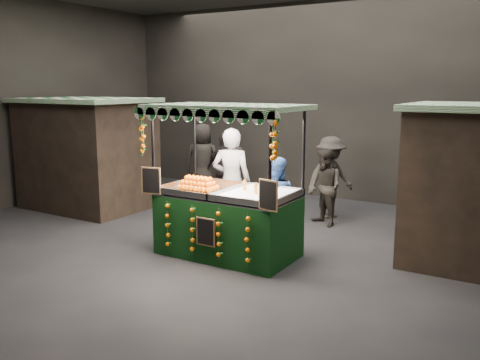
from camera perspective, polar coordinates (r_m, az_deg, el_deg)
The scene contains 13 objects.
ground at distance 9.34m, azimuth -2.37°, elevation -7.47°, with size 12.00×12.00×0.00m, color black.
market_hall at distance 8.90m, azimuth -2.54°, elevation 13.71°, with size 12.10×10.10×5.05m.
neighbour_stall_left at distance 12.65m, azimuth -16.68°, elevation 2.91°, with size 3.00×2.20×2.60m.
juice_stall at distance 8.67m, azimuth -1.44°, elevation -3.39°, with size 2.66×1.56×2.58m.
vendor_grey at distance 9.89m, azimuth -0.96°, elevation -0.20°, with size 0.88×0.72×2.09m.
vendor_blue at distance 9.10m, azimuth 3.87°, elevation -2.55°, with size 0.98×0.88×1.66m.
shopper_0 at distance 12.21m, azimuth -0.74°, elevation 1.20°, with size 0.67×0.45×1.82m.
shopper_1 at distance 10.71m, azimuth 9.47°, elevation -0.82°, with size 0.99×0.93×1.61m.
shopper_2 at distance 12.13m, azimuth -1.60°, elevation 1.16°, with size 1.09×0.49×1.83m.
shopper_3 at distance 11.36m, azimuth 10.02°, elevation 0.29°, with size 1.19×1.34×1.80m.
shopper_4 at distance 13.25m, azimuth -4.20°, elevation 2.16°, with size 1.09×0.87×1.94m.
shopper_5 at distance 11.56m, azimuth 23.34°, elevation -0.61°, with size 1.03×1.60×1.65m.
shopper_6 at distance 12.20m, azimuth 19.94°, elevation 0.61°, with size 0.47×0.69×1.84m.
Camera 1 is at (4.93, -7.39, 2.88)m, focal length 38.20 mm.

